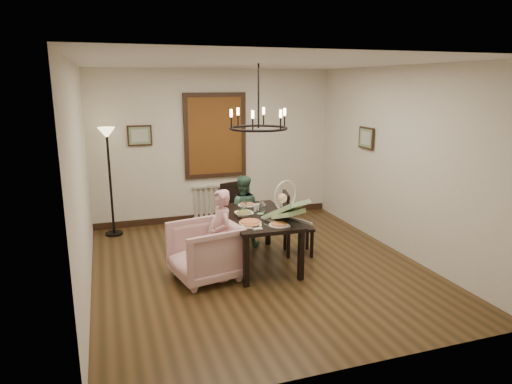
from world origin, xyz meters
TOP-DOWN VIEW (x-y plane):
  - room_shell at (0.00, 0.37)m, footprint 4.51×5.00m
  - dining_table at (0.05, 0.14)m, footprint 0.93×1.57m
  - chair_far at (0.06, 1.24)m, footprint 0.53×0.53m
  - chair_right at (0.74, 0.30)m, footprint 0.52×0.52m
  - armchair at (-0.80, -0.13)m, footprint 0.99×0.97m
  - elderly_woman at (-0.59, -0.21)m, footprint 0.28×0.39m
  - seated_man at (0.05, 0.93)m, footprint 0.55×0.48m
  - baby_bouncer at (0.30, -0.28)m, footprint 0.63×0.71m
  - salad_bowl at (-0.17, 0.14)m, footprint 0.31×0.31m
  - pizza_platter at (-0.19, -0.20)m, footprint 0.30×0.30m
  - drinking_glass at (0.15, 0.25)m, footprint 0.07×0.07m
  - window_blinds at (0.00, 2.46)m, footprint 1.00×0.03m
  - radiator at (0.00, 2.48)m, footprint 0.92×0.12m
  - picture_back at (-1.35, 2.47)m, footprint 0.42×0.03m
  - picture_right at (2.21, 0.90)m, footprint 0.03×0.42m
  - floor_lamp at (-1.90, 2.15)m, footprint 0.30×0.30m
  - chandelier at (0.05, 0.14)m, footprint 0.80×0.80m

SIDE VIEW (x-z plane):
  - radiator at x=0.00m, z-range 0.04..0.66m
  - armchair at x=-0.80m, z-range 0.00..0.76m
  - seated_man at x=0.05m, z-range 0.00..0.95m
  - chair_far at x=0.06m, z-range 0.00..0.95m
  - chair_right at x=0.74m, z-range 0.00..0.97m
  - elderly_woman at x=-0.59m, z-range 0.00..1.01m
  - dining_table at x=0.05m, z-range 0.28..1.00m
  - pizza_platter at x=-0.19m, z-range 0.72..0.76m
  - salad_bowl at x=-0.17m, z-range 0.72..0.80m
  - drinking_glass at x=0.15m, z-range 0.72..0.86m
  - floor_lamp at x=-1.90m, z-range 0.00..1.80m
  - baby_bouncer at x=0.30m, z-range 0.72..1.11m
  - room_shell at x=0.00m, z-range -0.01..2.80m
  - window_blinds at x=0.00m, z-range 0.90..2.30m
  - picture_back at x=-1.35m, z-range 1.47..1.83m
  - picture_right at x=2.21m, z-range 1.47..1.83m
  - chandelier at x=0.05m, z-range 1.93..1.97m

